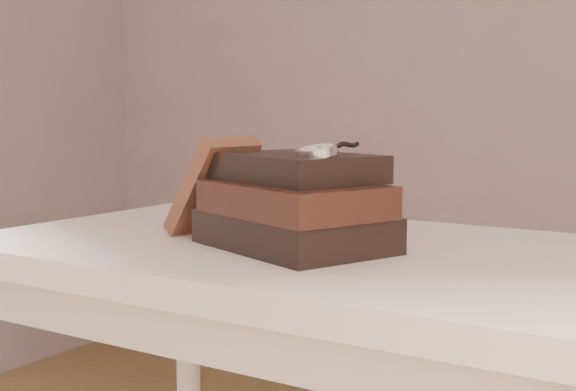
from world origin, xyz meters
The scene contains 5 objects.
table centered at (0.00, 0.35, 0.66)m, with size 1.00×0.60×0.75m.
book_stack centered at (0.00, 0.30, 0.81)m, with size 0.32×0.28×0.13m.
journal centered at (-0.16, 0.32, 0.83)m, with size 0.03×0.11×0.17m, color #46261B.
pocket_watch centered at (0.06, 0.26, 0.89)m, with size 0.07×0.16×0.02m.
eyeglasses centered at (-0.05, 0.42, 0.83)m, with size 0.15×0.16×0.05m.
Camera 1 is at (0.57, -0.62, 0.95)m, focal length 47.84 mm.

